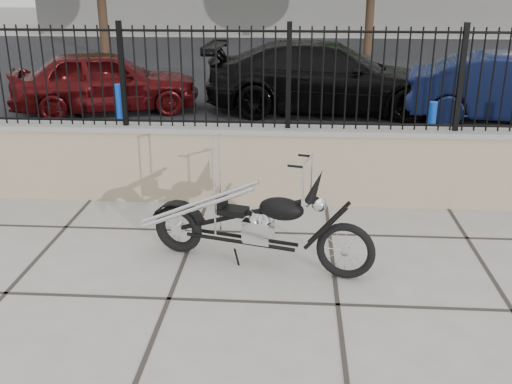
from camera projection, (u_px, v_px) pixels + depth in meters
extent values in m
plane|color=#99968E|center=(169.00, 299.00, 5.34)|extent=(90.00, 90.00, 0.00)
plane|color=black|center=(258.00, 74.00, 17.04)|extent=(30.00, 30.00, 0.00)
cube|color=gray|center=(207.00, 164.00, 7.51)|extent=(14.00, 0.36, 0.96)
cube|color=black|center=(205.00, 77.00, 7.14)|extent=(14.00, 0.08, 1.20)
imported|color=#44090B|center=(106.00, 81.00, 12.26)|extent=(4.03, 2.50, 1.28)
imported|color=black|center=(327.00, 77.00, 12.21)|extent=(5.00, 2.15, 1.43)
cylinder|color=#0B31A7|center=(120.00, 115.00, 9.97)|extent=(0.14, 0.14, 1.01)
cylinder|color=#0B4FAE|center=(431.00, 134.00, 8.86)|extent=(0.12, 0.12, 0.97)
cylinder|color=#382619|center=(102.00, 10.00, 20.12)|extent=(0.31, 0.31, 3.05)
cylinder|color=#382619|center=(370.00, 12.00, 20.41)|extent=(0.29, 0.29, 2.93)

